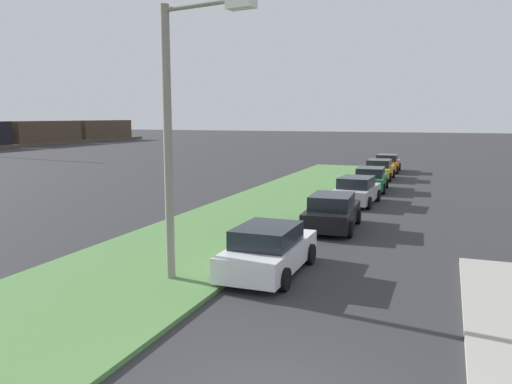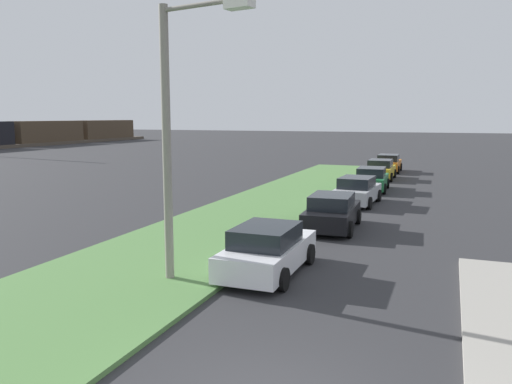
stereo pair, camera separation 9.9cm
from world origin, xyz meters
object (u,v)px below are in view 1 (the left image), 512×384
Objects in this scene: parked_car_black at (332,212)px; parked_car_silver at (356,191)px; parked_car_green at (371,179)px; parked_car_orange at (387,163)px; parked_car_white at (269,250)px; parked_car_yellow at (379,170)px; streetlight at (177,125)px.

parked_car_black and parked_car_silver have the same top height.
parked_car_green is (5.37, 0.03, 0.00)m from parked_car_silver.
parked_car_white is at bearing 178.97° from parked_car_orange.
parked_car_black is 23.42m from parked_car_orange.
parked_car_yellow and parked_car_orange have the same top height.
parked_car_green and parked_car_yellow have the same top height.
parked_car_silver and parked_car_green have the same top height.
parked_car_yellow is 5.41m from parked_car_orange.
parked_car_white is 1.00× the size of parked_car_yellow.
parked_car_white is 30.04m from parked_car_orange.
streetlight reaches higher than parked_car_white.
parked_car_green is 20.61m from streetlight.
parked_car_yellow is (11.59, 0.28, 0.00)m from parked_car_silver.
parked_car_silver is at bearing -179.86° from parked_car_orange.
parked_car_orange is (17.00, 0.31, 0.00)m from parked_car_silver.
parked_car_orange is (23.42, 0.40, 0.00)m from parked_car_black.
parked_car_white is 13.05m from parked_car_silver.
parked_car_black and parked_car_green have the same top height.
streetlight reaches higher than parked_car_green.
parked_car_white is at bearing -179.24° from parked_car_silver.
parked_car_black is 9.44m from streetlight.
parked_car_black is 1.01× the size of parked_car_orange.
parked_car_white is 4.52m from streetlight.
streetlight reaches higher than parked_car_silver.
streetlight reaches higher than parked_car_black.
parked_car_silver is at bearing -9.02° from streetlight.
streetlight is at bearing 131.59° from parked_car_white.
parked_car_white and parked_car_silver have the same top height.
parked_car_orange is at bearing -1.89° from parked_car_black.
parked_car_silver is 1.01× the size of parked_car_yellow.
parked_car_silver is at bearing -2.10° from parked_car_black.
streetlight is (-20.15, 2.31, 3.67)m from parked_car_green.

